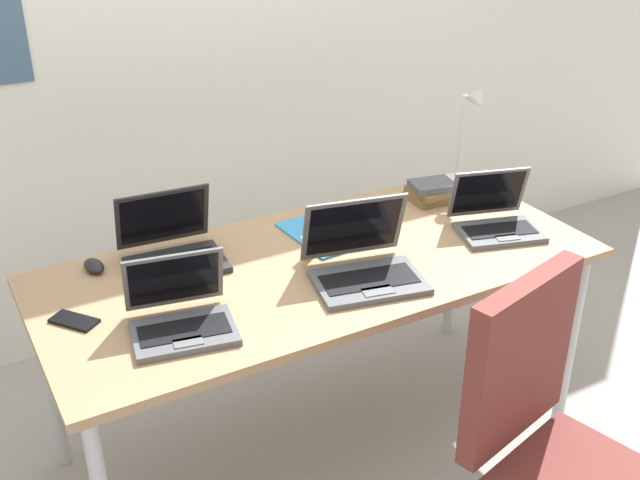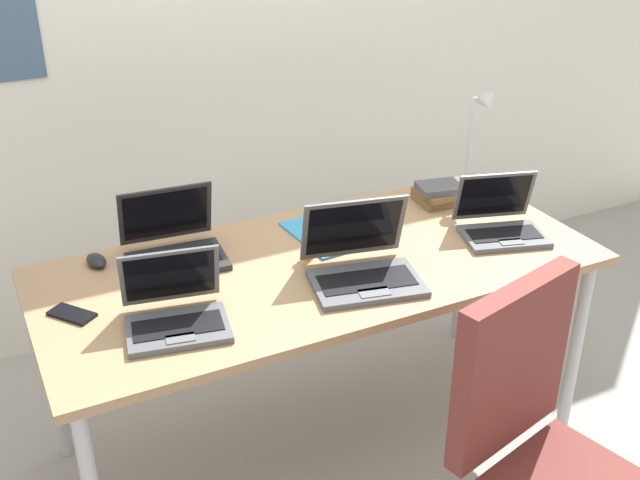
# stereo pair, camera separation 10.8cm
# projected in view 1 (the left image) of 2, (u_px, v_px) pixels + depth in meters

# --- Properties ---
(ground_plane) EXTENTS (12.00, 12.00, 0.00)m
(ground_plane) POSITION_uv_depth(u_px,v_px,m) (320.00, 439.00, 2.83)
(ground_plane) COLOR gray
(wall_back) EXTENTS (6.00, 0.13, 2.60)m
(wall_back) POSITION_uv_depth(u_px,v_px,m) (185.00, 24.00, 3.09)
(wall_back) COLOR silver
(wall_back) RESTS_ON ground_plane
(desk) EXTENTS (1.80, 0.80, 0.74)m
(desk) POSITION_uv_depth(u_px,v_px,m) (320.00, 277.00, 2.52)
(desk) COLOR #9E7A56
(desk) RESTS_ON ground_plane
(desk_lamp) EXTENTS (0.12, 0.18, 0.40)m
(desk_lamp) POSITION_uv_depth(u_px,v_px,m) (467.00, 138.00, 2.96)
(desk_lamp) COLOR silver
(desk_lamp) RESTS_ON desk
(laptop_far_corner) EXTENTS (0.39, 0.36, 0.24)m
(laptop_far_corner) POSITION_uv_depth(u_px,v_px,m) (364.00, 265.00, 2.38)
(laptop_far_corner) COLOR #515459
(laptop_far_corner) RESTS_ON desk
(laptop_near_mouse) EXTENTS (0.33, 0.30, 0.22)m
(laptop_near_mouse) POSITION_uv_depth(u_px,v_px,m) (172.00, 250.00, 2.47)
(laptop_near_mouse) COLOR #232326
(laptop_near_mouse) RESTS_ON desk
(laptop_by_keyboard) EXTENTS (0.32, 0.30, 0.21)m
(laptop_by_keyboard) POSITION_uv_depth(u_px,v_px,m) (181.00, 316.00, 2.13)
(laptop_by_keyboard) COLOR #515459
(laptop_by_keyboard) RESTS_ON desk
(laptop_near_lamp) EXTENTS (0.33, 0.31, 0.20)m
(laptop_near_lamp) POSITION_uv_depth(u_px,v_px,m) (496.00, 220.00, 2.67)
(laptop_near_lamp) COLOR #515459
(laptop_near_lamp) RESTS_ON desk
(computer_mouse) EXTENTS (0.07, 0.10, 0.03)m
(computer_mouse) POSITION_uv_depth(u_px,v_px,m) (94.00, 266.00, 2.43)
(computer_mouse) COLOR black
(computer_mouse) RESTS_ON desk
(cell_phone) EXTENTS (0.13, 0.15, 0.01)m
(cell_phone) POSITION_uv_depth(u_px,v_px,m) (74.00, 321.00, 2.17)
(cell_phone) COLOR black
(cell_phone) RESTS_ON desk
(pill_bottle) EXTENTS (0.04, 0.04, 0.08)m
(pill_bottle) POSITION_uv_depth(u_px,v_px,m) (308.00, 248.00, 2.49)
(pill_bottle) COLOR gold
(pill_bottle) RESTS_ON desk
(book_stack) EXTENTS (0.20, 0.16, 0.08)m
(book_stack) POSITION_uv_depth(u_px,v_px,m) (433.00, 191.00, 2.91)
(book_stack) COLOR brown
(book_stack) RESTS_ON desk
(paper_folder_near_lamp) EXTENTS (0.25, 0.32, 0.01)m
(paper_folder_near_lamp) POSITION_uv_depth(u_px,v_px,m) (326.00, 233.00, 2.67)
(paper_folder_near_lamp) COLOR #338CC6
(paper_folder_near_lamp) RESTS_ON desk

